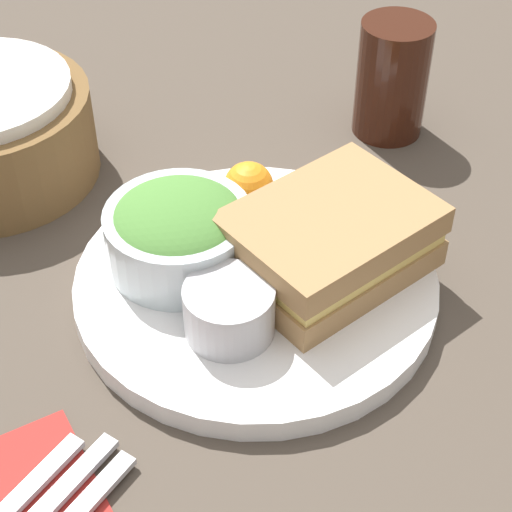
{
  "coord_description": "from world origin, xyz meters",
  "views": [
    {
      "loc": [
        -0.23,
        -0.41,
        0.46
      ],
      "look_at": [
        0.0,
        0.0,
        0.04
      ],
      "focal_mm": 60.0,
      "sensor_mm": 36.0,
      "label": 1
    }
  ],
  "objects_px": {
    "plate": "(256,285)",
    "drink_glass": "(392,79)",
    "dressing_cup": "(229,310)",
    "salad_bowl": "(179,231)",
    "sandwich": "(329,240)"
  },
  "relations": [
    {
      "from": "plate",
      "to": "salad_bowl",
      "type": "distance_m",
      "value": 0.07
    },
    {
      "from": "sandwich",
      "to": "dressing_cup",
      "type": "xyz_separation_m",
      "value": [
        -0.1,
        -0.02,
        -0.01
      ]
    },
    {
      "from": "sandwich",
      "to": "dressing_cup",
      "type": "bearing_deg",
      "value": -167.91
    },
    {
      "from": "salad_bowl",
      "to": "drink_glass",
      "type": "height_order",
      "value": "drink_glass"
    },
    {
      "from": "plate",
      "to": "sandwich",
      "type": "bearing_deg",
      "value": -19.39
    },
    {
      "from": "plate",
      "to": "drink_glass",
      "type": "relative_size",
      "value": 2.49
    },
    {
      "from": "plate",
      "to": "drink_glass",
      "type": "distance_m",
      "value": 0.26
    },
    {
      "from": "plate",
      "to": "drink_glass",
      "type": "bearing_deg",
      "value": 31.34
    },
    {
      "from": "plate",
      "to": "drink_glass",
      "type": "xyz_separation_m",
      "value": [
        0.22,
        0.13,
        0.05
      ]
    },
    {
      "from": "dressing_cup",
      "to": "plate",
      "type": "bearing_deg",
      "value": 41.91
    },
    {
      "from": "plate",
      "to": "salad_bowl",
      "type": "relative_size",
      "value": 2.47
    },
    {
      "from": "plate",
      "to": "sandwich",
      "type": "height_order",
      "value": "sandwich"
    },
    {
      "from": "salad_bowl",
      "to": "dressing_cup",
      "type": "height_order",
      "value": "salad_bowl"
    },
    {
      "from": "dressing_cup",
      "to": "drink_glass",
      "type": "relative_size",
      "value": 0.58
    },
    {
      "from": "plate",
      "to": "dressing_cup",
      "type": "height_order",
      "value": "dressing_cup"
    }
  ]
}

